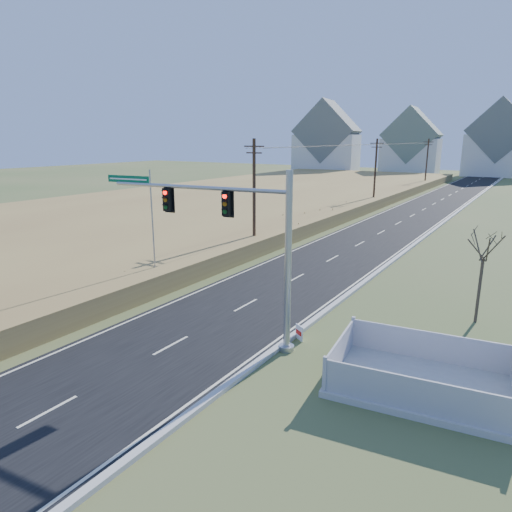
{
  "coord_description": "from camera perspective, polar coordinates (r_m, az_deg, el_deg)",
  "views": [
    {
      "loc": [
        13.19,
        -15.69,
        8.96
      ],
      "look_at": [
        1.6,
        2.54,
        3.4
      ],
      "focal_mm": 32.0,
      "sensor_mm": 36.0,
      "label": 1
    }
  ],
  "objects": [
    {
      "name": "road",
      "position": [
        67.59,
        21.02,
        5.89
      ],
      "size": [
        8.0,
        180.0,
        0.06
      ],
      "primitive_type": "cube",
      "color": "black",
      "rests_on": "ground"
    },
    {
      "name": "utility_pole_near",
      "position": [
        36.71,
        -0.24,
        7.75
      ],
      "size": [
        1.8,
        0.26,
        9.0
      ],
      "color": "#422D1E",
      "rests_on": "ground"
    },
    {
      "name": "utility_pole_mid",
      "position": [
        63.94,
        14.68,
        10.14
      ],
      "size": [
        1.8,
        0.26,
        9.0
      ],
      "color": "#422D1E",
      "rests_on": "ground"
    },
    {
      "name": "open_sign",
      "position": [
        21.22,
        5.42,
        -9.5
      ],
      "size": [
        0.51,
        0.34,
        0.7
      ],
      "rotation": [
        0.0,
        0.0,
        -0.56
      ],
      "color": "white",
      "rests_on": "ground"
    },
    {
      "name": "reed_marsh",
      "position": [
        67.48,
        -1.29,
        7.36
      ],
      "size": [
        38.0,
        110.0,
        1.3
      ],
      "primitive_type": "cube",
      "color": "#A38B4A",
      "rests_on": "ground"
    },
    {
      "name": "utility_pole_far",
      "position": [
        92.9,
        20.57,
        10.9
      ],
      "size": [
        1.8,
        0.26,
        9.0
      ],
      "color": "#422D1E",
      "rests_on": "ground"
    },
    {
      "name": "flagpole",
      "position": [
        28.35,
        -12.68,
        1.7
      ],
      "size": [
        0.33,
        0.33,
        7.23
      ],
      "color": "#B7B5AD",
      "rests_on": "ground"
    },
    {
      "name": "condo_nnw",
      "position": [
        127.57,
        18.78,
        12.79
      ],
      "size": [
        14.93,
        11.17,
        17.03
      ],
      "rotation": [
        0.0,
        0.0,
        0.07
      ],
      "color": "silver",
      "rests_on": "ground"
    },
    {
      "name": "condo_nw",
      "position": [
        126.51,
        8.83,
        13.71
      ],
      "size": [
        17.69,
        13.38,
        19.05
      ],
      "rotation": [
        0.0,
        0.0,
        0.14
      ],
      "color": "silver",
      "rests_on": "ground"
    },
    {
      "name": "bare_tree",
      "position": [
        24.63,
        26.72,
        1.36
      ],
      "size": [
        1.89,
        1.89,
        5.02
      ],
      "color": "#4C3F33",
      "rests_on": "ground"
    },
    {
      "name": "ground",
      "position": [
        22.37,
        -7.06,
        -9.3
      ],
      "size": [
        260.0,
        260.0,
        0.0
      ],
      "primitive_type": "plane",
      "color": "#43582A",
      "rests_on": "ground"
    },
    {
      "name": "traffic_signal_mast",
      "position": [
        19.58,
        -1.13,
        1.93
      ],
      "size": [
        9.71,
        1.46,
        7.78
      ],
      "rotation": [
        0.0,
        0.0,
        0.12
      ],
      "color": "#9EA0A5",
      "rests_on": "ground"
    },
    {
      "name": "fence_enclosure",
      "position": [
        18.45,
        19.87,
        -14.55
      ],
      "size": [
        6.89,
        5.12,
        1.47
      ],
      "rotation": [
        0.0,
        0.0,
        0.12
      ],
      "color": "#B7B5AD",
      "rests_on": "ground"
    },
    {
      "name": "curb",
      "position": [
        66.9,
        24.5,
        5.52
      ],
      "size": [
        0.3,
        180.0,
        0.18
      ],
      "primitive_type": "cube",
      "color": "#B2AFA8",
      "rests_on": "ground"
    },
    {
      "name": "condo_n",
      "position": [
        128.18,
        28.13,
        12.19
      ],
      "size": [
        15.27,
        10.2,
        18.54
      ],
      "color": "silver",
      "rests_on": "ground"
    }
  ]
}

